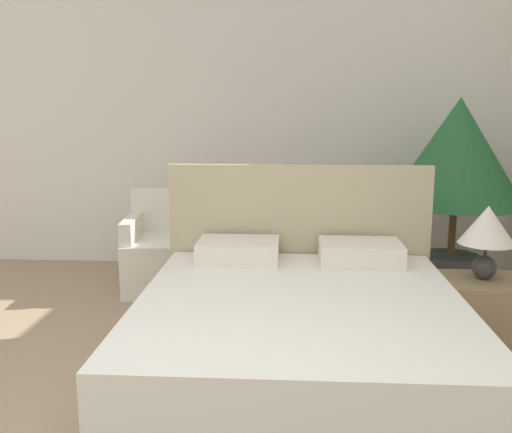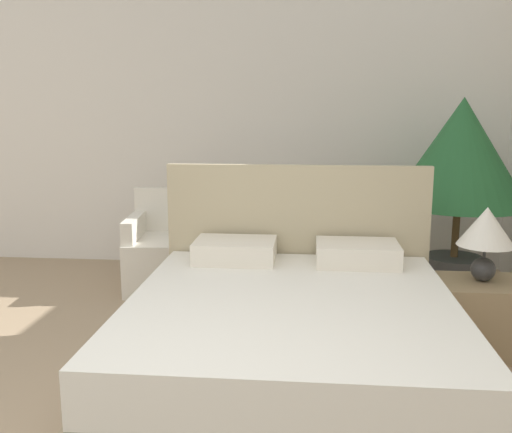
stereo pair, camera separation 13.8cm
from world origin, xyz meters
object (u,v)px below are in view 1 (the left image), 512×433
Objects in this scene: nightstand at (481,314)px; potted_palm at (457,160)px; bed at (299,337)px; side_table at (222,264)px; armchair_near_window_left at (166,257)px; armchair_near_window_right at (277,259)px; table_lamp at (487,229)px.

potted_palm is at bearing 85.02° from nightstand.
bed is 4.43× the size of side_table.
potted_palm is 1.46m from nightstand.
nightstand is (2.35, -1.12, -0.05)m from armchair_near_window_left.
armchair_near_window_left is 1.90× the size of side_table.
armchair_near_window_right is 0.51× the size of potted_palm.
bed is 1.90m from side_table.
armchair_near_window_right is at bearing 140.73° from nightstand.
potted_palm is (1.30, 1.78, 0.83)m from bed.
side_table is (-0.65, 1.78, -0.09)m from bed.
armchair_near_window_left is 0.51× the size of potted_palm.
armchair_near_window_right is at bearing -1.34° from side_table.
bed is at bearing -151.08° from table_lamp.
armchair_near_window_left is 0.98m from armchair_near_window_right.
armchair_near_window_right is 1.84m from table_lamp.
potted_palm is at bearing 0.06° from side_table.
armchair_near_window_left is 2.60m from nightstand.
table_lamp is 1.09× the size of side_table.
bed reaches higher than table_lamp.
armchair_near_window_right is (0.98, 0.00, 0.00)m from armchair_near_window_left.
nightstand reaches higher than side_table.
table_lamp is at bearing -30.43° from armchair_near_window_left.
side_table is at bearing -3.92° from armchair_near_window_left.
side_table is (-0.49, 0.01, -0.06)m from armchair_near_window_right.
table_lamp reaches higher than armchair_near_window_right.
potted_palm is 2.16m from side_table.
potted_palm is 1.17m from table_lamp.
armchair_near_window_left is at bearing 154.45° from nightstand.
nightstand is (1.21, 0.65, -0.08)m from bed.
bed is 2.11m from armchair_near_window_left.
potted_palm reaches higher than table_lamp.
bed reaches higher than side_table.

